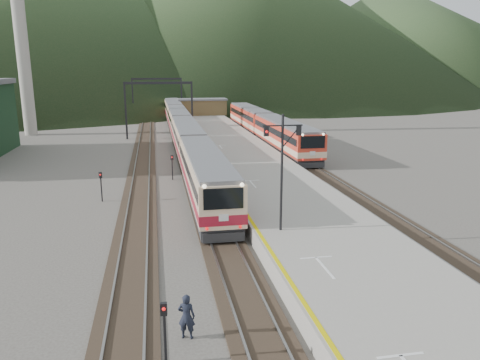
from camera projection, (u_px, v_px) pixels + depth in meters
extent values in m
cube|color=black|center=(188.00, 156.00, 53.41)|extent=(2.60, 200.00, 0.12)
cube|color=slate|center=(181.00, 155.00, 53.26)|extent=(0.10, 200.00, 0.14)
cube|color=slate|center=(194.00, 155.00, 53.51)|extent=(0.10, 200.00, 0.14)
cube|color=black|center=(143.00, 157.00, 52.53)|extent=(2.60, 200.00, 0.12)
cube|color=slate|center=(137.00, 157.00, 52.38)|extent=(0.10, 200.00, 0.14)
cube|color=slate|center=(150.00, 156.00, 52.64)|extent=(0.10, 200.00, 0.14)
cube|color=black|center=(285.00, 153.00, 55.42)|extent=(2.60, 200.00, 0.12)
cube|color=slate|center=(279.00, 152.00, 55.27)|extent=(0.10, 200.00, 0.14)
cube|color=slate|center=(291.00, 152.00, 55.52)|extent=(0.10, 200.00, 0.14)
cube|color=gray|center=(239.00, 154.00, 52.37)|extent=(8.00, 100.00, 1.00)
cube|color=black|center=(126.00, 111.00, 65.52)|extent=(0.25, 0.25, 8.00)
cube|color=black|center=(192.00, 110.00, 67.14)|extent=(0.25, 0.25, 8.00)
cube|color=black|center=(158.00, 83.00, 65.44)|extent=(9.30, 0.22, 0.35)
cube|color=black|center=(133.00, 99.00, 89.43)|extent=(0.25, 0.25, 8.00)
cube|color=black|center=(182.00, 99.00, 91.05)|extent=(0.25, 0.25, 8.00)
cube|color=black|center=(157.00, 79.00, 89.35)|extent=(9.30, 0.22, 0.35)
cylinder|color=#9E998E|center=(20.00, 31.00, 67.10)|extent=(1.80, 1.80, 30.00)
cube|color=brown|center=(202.00, 107.00, 90.18)|extent=(9.00, 4.00, 2.80)
cube|color=slate|center=(202.00, 99.00, 89.81)|extent=(9.40, 4.40, 0.30)
cone|color=#254121|center=(56.00, 15.00, 182.85)|extent=(180.00, 180.00, 60.00)
cone|color=#254121|center=(219.00, 10.00, 231.58)|extent=(220.00, 220.00, 75.00)
cone|color=#254121|center=(386.00, 36.00, 229.36)|extent=(160.00, 160.00, 50.00)
cube|color=beige|center=(206.00, 178.00, 34.90)|extent=(2.74, 18.40, 3.34)
cube|color=beige|center=(187.00, 140.00, 52.98)|extent=(2.74, 18.40, 3.34)
cube|color=beige|center=(178.00, 122.00, 71.06)|extent=(2.74, 18.40, 3.34)
cube|color=beige|center=(173.00, 111.00, 89.14)|extent=(2.74, 18.40, 3.34)
cube|color=red|center=(285.00, 136.00, 55.26)|extent=(2.99, 20.10, 3.65)
cube|color=red|center=(250.00, 118.00, 74.96)|extent=(2.99, 20.10, 3.65)
cylinder|color=black|center=(282.00, 174.00, 25.56)|extent=(0.14, 0.14, 6.49)
cube|color=black|center=(283.00, 125.00, 24.94)|extent=(2.20, 0.07, 0.07)
cube|color=black|center=(266.00, 131.00, 24.85)|extent=(0.25, 0.18, 0.50)
cube|color=black|center=(299.00, 131.00, 25.17)|extent=(0.25, 0.18, 0.50)
cylinder|color=black|center=(165.00, 337.00, 15.85)|extent=(0.10, 0.10, 2.00)
cube|color=black|center=(164.00, 309.00, 15.61)|extent=(0.24, 0.18, 0.45)
cylinder|color=black|center=(172.00, 169.00, 42.08)|extent=(0.10, 0.10, 2.00)
cube|color=black|center=(172.00, 158.00, 41.84)|extent=(0.27, 0.24, 0.45)
cylinder|color=black|center=(101.00, 189.00, 35.27)|extent=(0.10, 0.10, 2.00)
cube|color=black|center=(100.00, 175.00, 35.02)|extent=(0.26, 0.23, 0.45)
imported|color=black|center=(187.00, 316.00, 17.38)|extent=(0.74, 0.59, 1.77)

